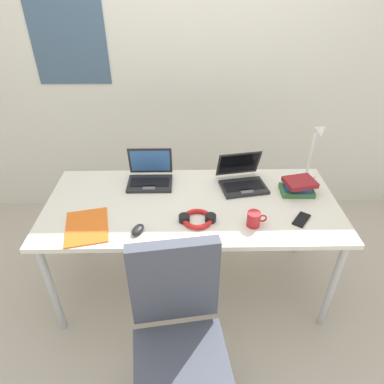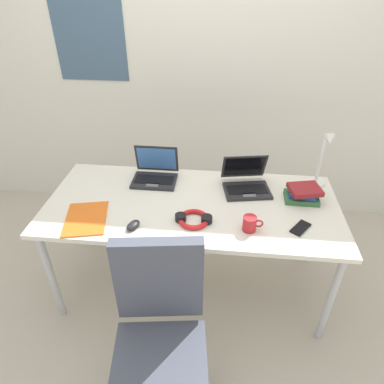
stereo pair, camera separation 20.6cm
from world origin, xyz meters
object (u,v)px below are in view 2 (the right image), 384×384
object	(u,v)px
desk_lamp	(322,160)
coffee_mug	(250,224)
book_stack	(303,194)
headphones	(194,219)
paper_folder_near_mouse	(86,218)
office_chair	(161,353)
laptop_mid_desk	(155,174)
laptop_back_left	(246,183)
cell_phone	(301,228)
computer_mouse	(133,225)

from	to	relation	value
desk_lamp	coffee_mug	bearing A→B (deg)	-132.54
desk_lamp	book_stack	world-z (taller)	desk_lamp
headphones	book_stack	xyz separation A→B (m)	(0.65, 0.28, 0.03)
book_stack	paper_folder_near_mouse	world-z (taller)	book_stack
paper_folder_near_mouse	coffee_mug	bearing A→B (deg)	0.06
desk_lamp	office_chair	xyz separation A→B (m)	(-0.87, -1.06, -0.54)
headphones	book_stack	bearing A→B (deg)	23.31
laptop_mid_desk	book_stack	bearing A→B (deg)	-8.46
laptop_back_left	coffee_mug	xyz separation A→B (m)	(0.01, -0.42, 0.00)
desk_lamp	headphones	distance (m)	0.91
laptop_back_left	cell_phone	xyz separation A→B (m)	(0.29, -0.38, -0.04)
office_chair	cell_phone	bearing A→B (deg)	40.73
book_stack	coffee_mug	xyz separation A→B (m)	(-0.34, -0.32, -0.00)
laptop_back_left	book_stack	distance (m)	0.36
laptop_back_left	computer_mouse	distance (m)	0.79
computer_mouse	headphones	distance (m)	0.34
cell_phone	paper_folder_near_mouse	bearing A→B (deg)	-141.28
headphones	book_stack	distance (m)	0.71
desk_lamp	office_chair	distance (m)	1.47
headphones	paper_folder_near_mouse	world-z (taller)	headphones
laptop_mid_desk	cell_phone	size ratio (longest dim) A/B	2.16
coffee_mug	laptop_mid_desk	bearing A→B (deg)	143.03
laptop_back_left	office_chair	xyz separation A→B (m)	(-0.40, -0.98, -0.39)
paper_folder_near_mouse	office_chair	distance (m)	0.84
laptop_mid_desk	office_chair	xyz separation A→B (m)	(0.21, -1.03, -0.39)
coffee_mug	laptop_back_left	bearing A→B (deg)	91.28
desk_lamp	book_stack	xyz separation A→B (m)	(-0.12, -0.17, -0.15)
desk_lamp	paper_folder_near_mouse	xyz separation A→B (m)	(-1.39, -0.50, -0.19)
cell_phone	desk_lamp	bearing A→B (deg)	106.19
laptop_mid_desk	headphones	world-z (taller)	laptop_mid_desk
cell_phone	coffee_mug	bearing A→B (deg)	-135.28
laptop_back_left	computer_mouse	bearing A→B (deg)	-143.91
laptop_mid_desk	paper_folder_near_mouse	bearing A→B (deg)	-124.20
laptop_back_left	paper_folder_near_mouse	bearing A→B (deg)	-155.78
desk_lamp	coffee_mug	distance (m)	0.69
cell_phone	headphones	xyz separation A→B (m)	(-0.60, 0.00, 0.01)
cell_phone	coffee_mug	xyz separation A→B (m)	(-0.28, -0.04, 0.04)
laptop_mid_desk	book_stack	distance (m)	0.97
computer_mouse	office_chair	world-z (taller)	office_chair
paper_folder_near_mouse	headphones	bearing A→B (deg)	4.10
cell_phone	office_chair	world-z (taller)	office_chair
laptop_back_left	cell_phone	size ratio (longest dim) A/B	2.46
computer_mouse	cell_phone	xyz separation A→B (m)	(0.93, 0.09, -0.01)
headphones	coffee_mug	distance (m)	0.32
desk_lamp	book_stack	size ratio (longest dim) A/B	1.80
paper_folder_near_mouse	coffee_mug	xyz separation A→B (m)	(0.94, 0.00, 0.04)
laptop_back_left	coffee_mug	size ratio (longest dim) A/B	2.96
computer_mouse	book_stack	bearing A→B (deg)	43.10
headphones	book_stack	world-z (taller)	book_stack
office_chair	computer_mouse	bearing A→B (deg)	114.21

